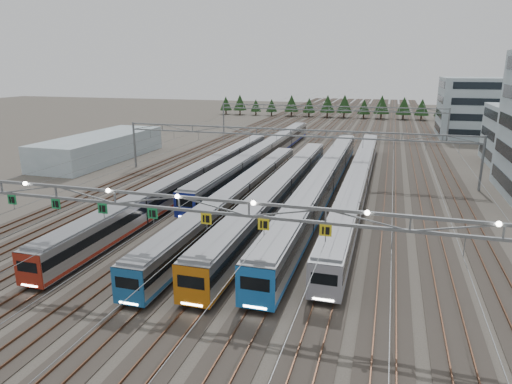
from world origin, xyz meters
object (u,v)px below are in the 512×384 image
(train_c, at_px, (240,195))
(gantry_far, at_px, (329,112))
(train_b, at_px, (265,153))
(train_d, at_px, (280,191))
(train_a, at_px, (196,178))
(train_e, at_px, (323,182))
(west_shed, at_px, (101,147))
(gantry_near, at_px, (178,206))
(gantry_mid, at_px, (290,138))
(train_f, at_px, (358,179))
(depot_bldg_north, at_px, (486,108))

(train_c, bearing_deg, gantry_far, 87.98)
(train_b, xyz_separation_m, train_d, (9.00, -25.23, 0.09))
(gantry_far, bearing_deg, train_a, -101.23)
(train_d, relative_size, train_e, 0.84)
(train_b, xyz_separation_m, west_shed, (-31.33, -4.90, 0.32))
(west_shed, bearing_deg, gantry_far, 46.84)
(train_e, height_order, gantry_near, gantry_near)
(train_c, relative_size, gantry_near, 0.91)
(west_shed, bearing_deg, gantry_near, -49.49)
(gantry_far, bearing_deg, gantry_mid, -90.00)
(west_shed, bearing_deg, train_a, -30.94)
(train_e, height_order, train_f, train_e)
(train_a, bearing_deg, train_f, 13.55)
(train_b, bearing_deg, train_e, -54.85)
(train_f, bearing_deg, train_c, -137.26)
(train_d, distance_m, gantry_mid, 16.65)
(train_d, bearing_deg, gantry_mid, 98.04)
(train_c, xyz_separation_m, gantry_near, (2.20, -21.39, 5.13))
(gantry_near, relative_size, west_shed, 1.88)
(train_a, distance_m, train_e, 18.09)
(train_b, height_order, depot_bldg_north, depot_bldg_north)
(west_shed, bearing_deg, train_d, -26.75)
(train_e, xyz_separation_m, gantry_mid, (-6.75, 9.87, 4.22))
(train_f, xyz_separation_m, gantry_near, (-11.30, -33.86, 5.09))
(train_a, bearing_deg, west_shed, 149.06)
(train_e, xyz_separation_m, gantry_near, (-6.80, -30.25, 4.92))
(gantry_near, relative_size, gantry_mid, 1.00)
(train_d, xyz_separation_m, gantry_far, (-2.25, 60.93, 4.28))
(train_c, height_order, gantry_far, gantry_far)
(train_c, height_order, gantry_near, gantry_near)
(gantry_far, height_order, depot_bldg_north, depot_bldg_north)
(gantry_near, bearing_deg, train_a, 111.50)
(train_d, relative_size, gantry_far, 0.97)
(train_c, relative_size, gantry_far, 0.91)
(train_c, distance_m, depot_bldg_north, 85.92)
(train_a, relative_size, train_d, 1.19)
(train_d, bearing_deg, west_shed, 153.25)
(gantry_near, height_order, west_shed, gantry_near)
(gantry_near, xyz_separation_m, depot_bldg_north, (37.81, 97.23, 0.26))
(train_f, bearing_deg, gantry_mid, 150.92)
(train_d, relative_size, gantry_mid, 0.97)
(train_a, xyz_separation_m, gantry_near, (11.20, -28.44, 5.16))
(train_e, bearing_deg, train_f, 38.77)
(train_d, bearing_deg, depot_bldg_north, 64.07)
(depot_bldg_north, bearing_deg, gantry_far, -162.22)
(train_b, distance_m, train_d, 26.79)
(train_b, relative_size, gantry_mid, 1.22)
(train_f, height_order, depot_bldg_north, depot_bldg_north)
(train_e, distance_m, train_f, 5.77)
(train_c, relative_size, depot_bldg_north, 2.33)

